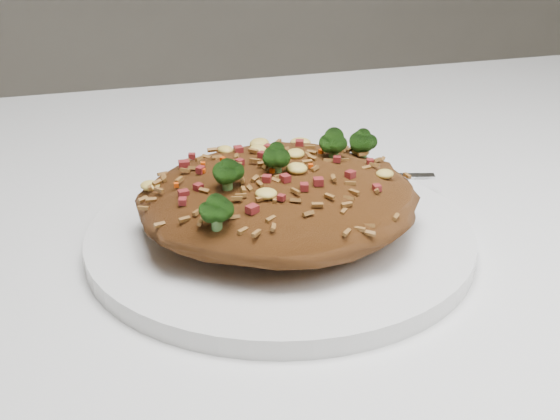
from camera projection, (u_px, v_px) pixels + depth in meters
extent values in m
cube|color=white|center=(188.00, 261.00, 0.59)|extent=(1.20, 0.80, 0.04)
cylinder|color=olive|center=(518.00, 323.00, 1.18)|extent=(0.06, 0.06, 0.71)
cylinder|color=white|center=(280.00, 237.00, 0.57)|extent=(0.28, 0.28, 0.01)
ellipsoid|color=brown|center=(280.00, 199.00, 0.56)|extent=(0.20, 0.18, 0.05)
ellipsoid|color=#103306|center=(363.00, 141.00, 0.59)|extent=(0.02, 0.02, 0.02)
ellipsoid|color=#103306|center=(277.00, 155.00, 0.54)|extent=(0.02, 0.02, 0.02)
ellipsoid|color=#103306|center=(216.00, 209.00, 0.49)|extent=(0.02, 0.02, 0.02)
ellipsoid|color=#103306|center=(227.00, 172.00, 0.52)|extent=(0.02, 0.02, 0.02)
ellipsoid|color=#103306|center=(334.00, 142.00, 0.57)|extent=(0.02, 0.02, 0.02)
cube|color=silver|center=(394.00, 176.00, 0.65)|extent=(0.10, 0.03, 0.00)
cube|color=silver|center=(278.00, 177.00, 0.65)|extent=(0.04, 0.03, 0.00)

